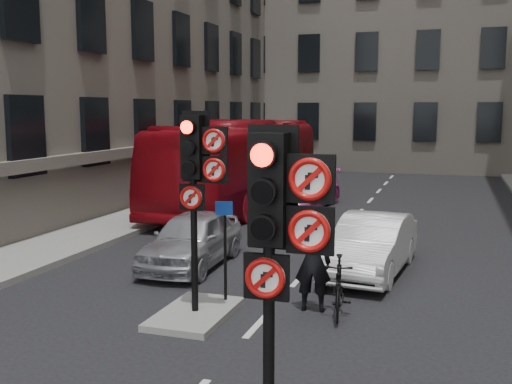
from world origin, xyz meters
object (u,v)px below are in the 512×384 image
Objects in this scene: car_silver at (192,239)px; car_white at (371,245)px; motorcycle at (339,286)px; info_sign at (225,237)px; signal_far at (197,168)px; car_pink at (303,190)px; bus_red at (242,163)px; signal_near at (277,227)px; motorcyclist at (313,262)px.

car_white reaches higher than car_silver.
motorcycle is 2.29m from info_sign.
car_pink is (-1.10, 12.42, -2.02)m from signal_far.
car_white is 9.24m from car_pink.
car_silver reaches higher than motorcycle.
car_pink is at bearing 84.95° from car_silver.
motorcycle is at bearing 23.33° from signal_far.
bus_red is 6.91× the size of motorcycle.
motorcycle is (3.93, -2.25, -0.13)m from car_silver.
bus_red is (-2.29, -0.49, 0.98)m from car_pink.
car_pink is (-3.66, 8.49, 0.02)m from car_white.
signal_near is 17.04m from bus_red.
signal_near is 2.07× the size of motorcycle.
car_silver is 0.32× the size of bus_red.
car_silver is 2.07× the size of motorcyclist.
car_silver is at bearing 120.02° from signal_near.
signal_far reaches higher than bus_red.
signal_near is 1.88× the size of info_sign.
motorcyclist is (-0.71, -2.92, 0.26)m from car_white.
signal_far is 12.63m from car_pink.
car_silver is at bearing -77.60° from bus_red.
info_sign reaches higher than car_pink.
car_silver is 9.17m from car_pink.
motorcycle is at bearing -61.62° from bus_red.
bus_red reaches higher than car_silver.
signal_far is 3.35m from motorcycle.
bus_red is at bearing 132.36° from car_white.
motorcyclist is (5.23, -10.92, -0.74)m from bus_red.
bus_red is 12.13m from motorcyclist.
info_sign is at bearing -77.74° from car_pink.
motorcyclist is (-0.49, 0.00, 0.41)m from motorcycle.
motorcyclist reaches higher than motorcycle.
car_white is at bearing -60.87° from car_pink.
car_white is (2.55, 3.93, -2.04)m from signal_far.
signal_far is 4.16m from car_silver.
bus_red is at bearing 110.60° from signal_near.
signal_near is at bearing -56.98° from signal_far.
car_white is at bearing 7.21° from car_silver.
info_sign is (3.60, -11.19, -0.31)m from bus_red.
signal_far is at bearing -121.27° from info_sign.
info_sign is at bearing 178.20° from motorcycle.
signal_far is at bearing -117.29° from car_white.
info_sign reaches higher than car_silver.
car_pink is (-3.70, 16.42, -1.90)m from signal_near.
car_silver is 8.91m from bus_red.
motorcycle is at bearing -67.41° from car_pink.
car_pink is 2.48× the size of info_sign.
signal_near is 8.16m from car_white.
motorcyclist is at bearing -63.67° from bus_red.
signal_near reaches higher than car_pink.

